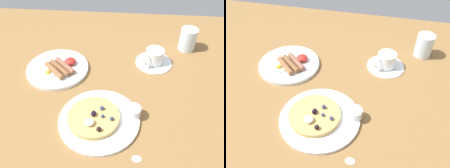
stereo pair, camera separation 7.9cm
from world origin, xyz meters
TOP-DOWN VIEW (x-y plane):
  - ground_plane at (0.00, 0.00)cm, footprint 199.24×118.04cm
  - pancake_plate at (1.62, -11.89)cm, footprint 25.21×25.21cm
  - pancake_with_berries at (0.32, -12.13)cm, footprint 16.09×16.09cm
  - syrup_ramekin at (12.10, -9.18)cm, footprint 4.73×4.73cm
  - breakfast_plate at (-17.10, 11.12)cm, footprint 23.35×23.35cm
  - fried_breakfast at (-15.51, 10.24)cm, footprint 13.13×12.28cm
  - coffee_saucer at (19.74, 18.59)cm, footprint 14.31×14.31cm
  - coffee_cup at (19.62, 18.45)cm, footprint 7.93×8.68cm
  - teaspoon at (15.51, -26.53)cm, footprint 10.25×12.04cm
  - water_glass at (33.72, 29.56)cm, footprint 6.84×6.84cm

SIDE VIEW (x-z plane):
  - ground_plane at x=0.00cm, z-range -3.00..0.00cm
  - teaspoon at x=15.51cm, z-range -0.06..0.54cm
  - coffee_saucer at x=19.74cm, z-range 0.00..0.81cm
  - pancake_plate at x=1.62cm, z-range 0.00..1.06cm
  - breakfast_plate at x=-17.10cm, z-range 0.00..1.36cm
  - pancake_with_berries at x=0.32cm, z-range 0.31..3.54cm
  - fried_breakfast at x=-15.51cm, z-range 1.05..3.63cm
  - syrup_ramekin at x=12.10cm, z-range 1.11..4.12cm
  - coffee_cup at x=19.62cm, z-range 0.91..6.30cm
  - water_glass at x=33.72cm, z-range 0.00..9.31cm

